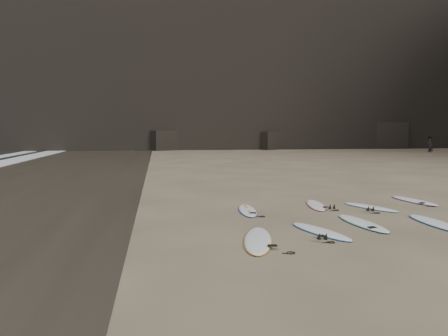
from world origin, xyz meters
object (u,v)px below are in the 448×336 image
(surfboard_3, at_px, (437,223))
(person_a, at_px, (430,146))
(surfboard_7, at_px, (370,207))
(surfboard_0, at_px, (258,240))
(surfboard_1, at_px, (320,231))
(surfboard_6, at_px, (316,205))
(person_b, at_px, (429,144))
(surfboard_2, at_px, (362,223))
(surfboard_8, at_px, (414,201))
(surfboard_5, at_px, (248,210))

(surfboard_3, height_order, person_a, person_a)
(surfboard_7, bearing_deg, person_a, 27.49)
(surfboard_0, relative_size, person_a, 1.71)
(surfboard_0, height_order, surfboard_1, surfboard_0)
(surfboard_6, bearing_deg, person_b, 62.00)
(surfboard_0, bearing_deg, surfboard_3, 24.54)
(surfboard_2, height_order, surfboard_6, surfboard_2)
(surfboard_6, relative_size, surfboard_8, 0.95)
(surfboard_0, distance_m, surfboard_3, 5.63)
(surfboard_2, height_order, person_a, person_a)
(surfboard_1, xyz_separation_m, surfboard_8, (5.31, 4.17, 0.00))
(surfboard_2, distance_m, surfboard_7, 2.83)
(surfboard_8, relative_size, person_b, 1.26)
(surfboard_0, relative_size, surfboard_8, 1.12)
(surfboard_1, distance_m, person_a, 44.67)
(surfboard_0, relative_size, person_b, 1.41)
(surfboard_0, relative_size, surfboard_3, 1.04)
(surfboard_0, distance_m, surfboard_6, 5.48)
(person_a, bearing_deg, surfboard_2, 137.45)
(surfboard_0, height_order, surfboard_2, surfboard_0)
(surfboard_0, height_order, surfboard_3, surfboard_0)
(surfboard_2, bearing_deg, surfboard_0, -162.71)
(surfboard_0, height_order, surfboard_7, surfboard_0)
(surfboard_2, xyz_separation_m, surfboard_6, (-0.26, 3.07, -0.00))
(surfboard_2, relative_size, surfboard_3, 0.97)
(surfboard_5, distance_m, person_b, 45.09)
(surfboard_5, bearing_deg, surfboard_3, -24.50)
(surfboard_8, distance_m, person_a, 38.18)
(person_b, bearing_deg, person_a, 46.22)
(surfboard_2, bearing_deg, surfboard_3, -14.50)
(person_b, bearing_deg, surfboard_5, 36.76)
(surfboard_1, height_order, surfboard_5, surfboard_1)
(surfboard_6, relative_size, surfboard_7, 1.02)
(surfboard_3, bearing_deg, surfboard_7, 103.00)
(surfboard_8, height_order, person_b, person_b)
(surfboard_1, relative_size, surfboard_7, 1.06)
(surfboard_5, xyz_separation_m, person_a, (28.32, 32.37, 0.74))
(surfboard_1, height_order, surfboard_8, surfboard_8)
(surfboard_2, distance_m, person_b, 45.22)
(surfboard_6, bearing_deg, surfboard_2, -74.59)
(surfboard_5, height_order, surfboard_7, surfboard_5)
(surfboard_2, distance_m, surfboard_5, 3.78)
(surfboard_5, bearing_deg, surfboard_8, 13.00)
(surfboard_2, height_order, surfboard_5, surfboard_2)
(surfboard_1, distance_m, surfboard_6, 4.05)
(surfboard_1, distance_m, surfboard_7, 4.40)
(surfboard_3, relative_size, person_a, 1.65)
(person_a, distance_m, person_b, 2.11)
(surfboard_5, relative_size, person_b, 1.18)
(surfboard_6, relative_size, person_a, 1.45)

